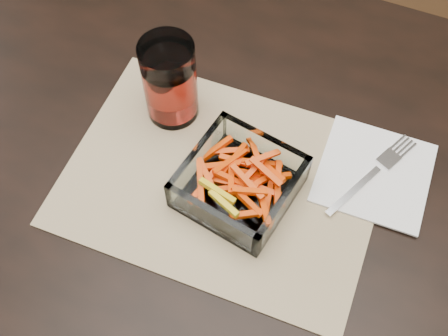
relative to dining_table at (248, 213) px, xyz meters
The scene contains 6 objects.
dining_table is the anchor object (origin of this frame).
placemat 0.10m from the dining_table, behind, with size 0.45×0.33×0.00m, color tan.
glass_bowl 0.12m from the dining_table, 128.50° to the right, with size 0.17×0.17×0.06m.
tumbler 0.24m from the dining_table, 153.39° to the left, with size 0.08×0.08×0.14m.
napkin 0.21m from the dining_table, 29.27° to the left, with size 0.16×0.16×0.00m, color white.
fork 0.21m from the dining_table, 28.78° to the left, with size 0.09×0.18×0.00m.
Camera 1 is at (0.11, -0.37, 1.47)m, focal length 45.00 mm.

